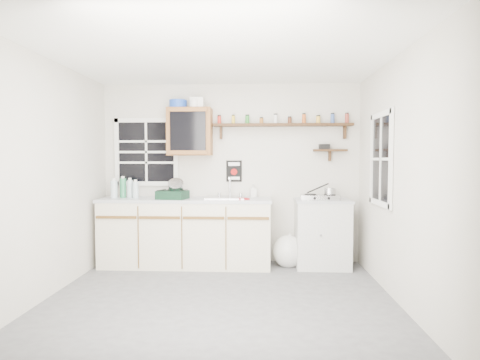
# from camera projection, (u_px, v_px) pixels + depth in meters

# --- Properties ---
(room) EXTENTS (3.64, 3.24, 2.54)m
(room) POSITION_uv_depth(u_px,v_px,m) (219.00, 179.00, 4.07)
(room) COLOR #4D4D4F
(room) RESTS_ON ground
(main_cabinet) EXTENTS (2.31, 0.63, 0.92)m
(main_cabinet) POSITION_uv_depth(u_px,v_px,m) (186.00, 232.00, 5.44)
(main_cabinet) COLOR beige
(main_cabinet) RESTS_ON floor
(right_cabinet) EXTENTS (0.73, 0.57, 0.91)m
(right_cabinet) POSITION_uv_depth(u_px,v_px,m) (322.00, 233.00, 5.38)
(right_cabinet) COLOR #B5B5AE
(right_cabinet) RESTS_ON floor
(sink) EXTENTS (0.52, 0.44, 0.29)m
(sink) POSITION_uv_depth(u_px,v_px,m) (225.00, 198.00, 5.39)
(sink) COLOR #ADADB1
(sink) RESTS_ON main_cabinet
(upper_cabinet) EXTENTS (0.60, 0.32, 0.65)m
(upper_cabinet) POSITION_uv_depth(u_px,v_px,m) (190.00, 132.00, 5.51)
(upper_cabinet) COLOR brown
(upper_cabinet) RESTS_ON wall_back
(upper_cabinet_clutter) EXTENTS (0.48, 0.24, 0.14)m
(upper_cabinet_clutter) POSITION_uv_depth(u_px,v_px,m) (186.00, 104.00, 5.49)
(upper_cabinet_clutter) COLOR #1A41AD
(upper_cabinet_clutter) RESTS_ON upper_cabinet
(spice_shelf) EXTENTS (1.91, 0.18, 0.35)m
(spice_shelf) POSITION_uv_depth(u_px,v_px,m) (283.00, 124.00, 5.51)
(spice_shelf) COLOR #301C0D
(spice_shelf) RESTS_ON wall_back
(secondary_shelf) EXTENTS (0.45, 0.16, 0.24)m
(secondary_shelf) POSITION_uv_depth(u_px,v_px,m) (328.00, 150.00, 5.51)
(secondary_shelf) COLOR #301C0D
(secondary_shelf) RESTS_ON wall_back
(warning_sign) EXTENTS (0.22, 0.02, 0.30)m
(warning_sign) POSITION_uv_depth(u_px,v_px,m) (234.00, 171.00, 5.65)
(warning_sign) COLOR black
(warning_sign) RESTS_ON wall_back
(window_back) EXTENTS (0.93, 0.03, 0.98)m
(window_back) POSITION_uv_depth(u_px,v_px,m) (146.00, 152.00, 5.70)
(window_back) COLOR black
(window_back) RESTS_ON wall_back
(window_right) EXTENTS (0.03, 0.78, 1.08)m
(window_right) POSITION_uv_depth(u_px,v_px,m) (381.00, 159.00, 4.53)
(window_right) COLOR black
(window_right) RESTS_ON wall_back
(water_bottles) EXTENTS (0.38, 0.17, 0.30)m
(water_bottles) POSITION_uv_depth(u_px,v_px,m) (124.00, 189.00, 5.46)
(water_bottles) COLOR #AEC4CC
(water_bottles) RESTS_ON main_cabinet
(dish_rack) EXTENTS (0.43, 0.36, 0.28)m
(dish_rack) POSITION_uv_depth(u_px,v_px,m) (174.00, 192.00, 5.31)
(dish_rack) COLOR black
(dish_rack) RESTS_ON main_cabinet
(soap_bottle) EXTENTS (0.10, 0.10, 0.18)m
(soap_bottle) POSITION_uv_depth(u_px,v_px,m) (253.00, 191.00, 5.56)
(soap_bottle) COLOR silver
(soap_bottle) RESTS_ON main_cabinet
(rag) EXTENTS (0.17, 0.16, 0.02)m
(rag) POSITION_uv_depth(u_px,v_px,m) (243.00, 199.00, 5.23)
(rag) COLOR maroon
(rag) RESTS_ON main_cabinet
(hotplate) EXTENTS (0.53, 0.31, 0.07)m
(hotplate) POSITION_uv_depth(u_px,v_px,m) (320.00, 197.00, 5.33)
(hotplate) COLOR #ADADB1
(hotplate) RESTS_ON right_cabinet
(saucepan) EXTENTS (0.36, 0.21, 0.16)m
(saucepan) POSITION_uv_depth(u_px,v_px,m) (329.00, 191.00, 5.33)
(saucepan) COLOR #ADADB1
(saucepan) RESTS_ON hotplate
(trash_bag) EXTENTS (0.42, 0.38, 0.48)m
(trash_bag) POSITION_uv_depth(u_px,v_px,m) (288.00, 251.00, 5.41)
(trash_bag) COLOR silver
(trash_bag) RESTS_ON floor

